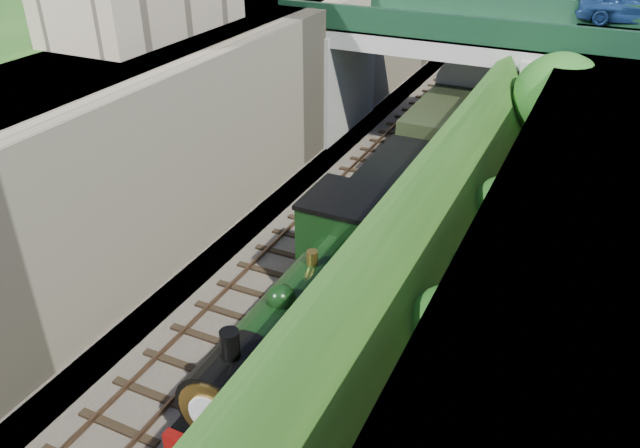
# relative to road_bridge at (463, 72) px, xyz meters

# --- Properties ---
(trackbed) EXTENTS (10.00, 90.00, 0.20)m
(trackbed) POSITION_rel_road_bridge_xyz_m (-0.94, -4.00, -3.98)
(trackbed) COLOR #473F38
(trackbed) RESTS_ON ground
(retaining_wall) EXTENTS (1.00, 90.00, 7.00)m
(retaining_wall) POSITION_rel_road_bridge_xyz_m (-6.44, -4.00, -0.58)
(retaining_wall) COLOR #756B56
(retaining_wall) RESTS_ON ground
(street_plateau_left) EXTENTS (6.00, 90.00, 7.00)m
(street_plateau_left) POSITION_rel_road_bridge_xyz_m (-9.94, -4.00, -0.58)
(street_plateau_left) COLOR #262628
(street_plateau_left) RESTS_ON ground
(embankment_slope) EXTENTS (4.68, 90.00, 6.52)m
(embankment_slope) POSITION_rel_road_bridge_xyz_m (4.13, -6.67, -1.20)
(embankment_slope) COLOR #1E4714
(embankment_slope) RESTS_ON ground
(track_left) EXTENTS (2.50, 90.00, 0.20)m
(track_left) POSITION_rel_road_bridge_xyz_m (-2.94, -4.00, -3.83)
(track_left) COLOR black
(track_left) RESTS_ON trackbed
(track_right) EXTENTS (2.50, 90.00, 0.20)m
(track_right) POSITION_rel_road_bridge_xyz_m (0.26, -4.00, -3.83)
(track_right) COLOR black
(track_right) RESTS_ON trackbed
(road_bridge) EXTENTS (16.00, 6.40, 7.25)m
(road_bridge) POSITION_rel_road_bridge_xyz_m (0.00, 0.00, 0.00)
(road_bridge) COLOR gray
(road_bridge) RESTS_ON ground
(tree) EXTENTS (3.60, 3.80, 6.60)m
(tree) POSITION_rel_road_bridge_xyz_m (4.97, -4.39, 0.57)
(tree) COLOR black
(tree) RESTS_ON ground
(car_blue) EXTENTS (5.13, 2.45, 1.69)m
(car_blue) POSITION_rel_road_bridge_xyz_m (6.75, 3.55, 3.02)
(car_blue) COLOR navy
(car_blue) RESTS_ON street_plateau_right
(locomotive) EXTENTS (3.10, 10.23, 3.83)m
(locomotive) POSITION_rel_road_bridge_xyz_m (0.26, -17.34, -2.18)
(locomotive) COLOR black
(locomotive) RESTS_ON trackbed
(tender) EXTENTS (2.70, 6.00, 3.05)m
(tender) POSITION_rel_road_bridge_xyz_m (0.26, -9.97, -2.46)
(tender) COLOR black
(tender) RESTS_ON trackbed
(coach_front) EXTENTS (2.90, 18.00, 3.70)m
(coach_front) POSITION_rel_road_bridge_xyz_m (0.26, 2.63, -2.03)
(coach_front) COLOR black
(coach_front) RESTS_ON trackbed
(coach_middle) EXTENTS (2.90, 18.00, 3.70)m
(coach_middle) POSITION_rel_road_bridge_xyz_m (0.26, 21.43, -2.03)
(coach_middle) COLOR black
(coach_middle) RESTS_ON trackbed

